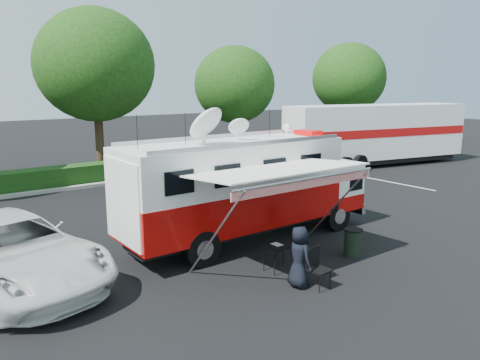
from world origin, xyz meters
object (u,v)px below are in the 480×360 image
(folding_table, at_px, (279,246))
(trash_bin, at_px, (353,242))
(command_truck, at_px, (248,186))
(semi_trailer, at_px, (376,133))
(white_suv, at_px, (13,285))

(folding_table, xyz_separation_m, trash_bin, (2.47, -0.48, -0.27))
(command_truck, bearing_deg, folding_table, -108.97)
(folding_table, xyz_separation_m, semi_trailer, (16.21, 9.15, 1.29))
(command_truck, relative_size, trash_bin, 10.66)
(semi_trailer, bearing_deg, white_suv, -165.31)
(white_suv, height_order, folding_table, white_suv)
(white_suv, distance_m, semi_trailer, 23.05)
(white_suv, bearing_deg, trash_bin, -37.33)
(folding_table, distance_m, semi_trailer, 18.66)
(white_suv, height_order, semi_trailer, semi_trailer)
(folding_table, bearing_deg, command_truck, 71.03)
(white_suv, height_order, trash_bin, white_suv)
(trash_bin, height_order, semi_trailer, semi_trailer)
(command_truck, distance_m, white_suv, 7.14)
(command_truck, distance_m, folding_table, 2.87)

